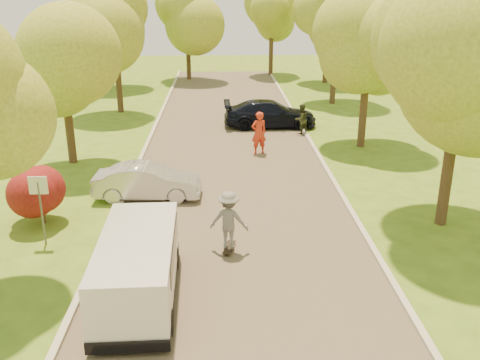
{
  "coord_description": "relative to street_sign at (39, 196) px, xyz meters",
  "views": [
    {
      "loc": [
        -0.43,
        -10.84,
        7.43
      ],
      "look_at": [
        0.2,
        5.87,
        1.3
      ],
      "focal_mm": 40.0,
      "sensor_mm": 36.0,
      "label": 1
    }
  ],
  "objects": [
    {
      "name": "tree_l_midb",
      "position": [
        -1.01,
        8.0,
        3.02
      ],
      "size": [
        4.3,
        4.2,
        6.62
      ],
      "color": "#382619",
      "rests_on": "ground"
    },
    {
      "name": "tree_r_midb",
      "position": [
        12.4,
        10.0,
        3.32
      ],
      "size": [
        4.51,
        4.4,
        7.01
      ],
      "color": "#382619",
      "rests_on": "ground"
    },
    {
      "name": "silver_sedan",
      "position": [
        2.67,
        3.61,
        -0.92
      ],
      "size": [
        3.94,
        1.47,
        1.29
      ],
      "primitive_type": "imported",
      "rotation": [
        0.0,
        0.0,
        1.54
      ],
      "color": "silver",
      "rests_on": "ground"
    },
    {
      "name": "tree_l_far",
      "position": [
        -0.59,
        18.0,
        3.9
      ],
      "size": [
        4.92,
        4.8,
        7.79
      ],
      "color": "#382619",
      "rests_on": "ground"
    },
    {
      "name": "curb_left",
      "position": [
        1.75,
        4.0,
        -1.5
      ],
      "size": [
        0.18,
        60.0,
        0.12
      ],
      "primitive_type": "cube",
      "color": "#B2AD9E",
      "rests_on": "ground"
    },
    {
      "name": "ground",
      "position": [
        5.8,
        -4.0,
        -1.56
      ],
      "size": [
        100.0,
        100.0,
        0.0
      ],
      "primitive_type": "plane",
      "color": "#426518",
      "rests_on": "ground"
    },
    {
      "name": "tree_bg_a",
      "position": [
        -2.98,
        26.0,
        3.75
      ],
      "size": [
        5.12,
        5.0,
        7.72
      ],
      "color": "#382619",
      "rests_on": "ground"
    },
    {
      "name": "road",
      "position": [
        5.8,
        4.0,
        -1.56
      ],
      "size": [
        8.0,
        60.0,
        0.01
      ],
      "primitive_type": "cube",
      "color": "#4C4438",
      "rests_on": "ground"
    },
    {
      "name": "tree_bg_c",
      "position": [
        3.01,
        30.0,
        3.46
      ],
      "size": [
        4.92,
        4.8,
        7.33
      ],
      "color": "#382619",
      "rests_on": "ground"
    },
    {
      "name": "dark_sedan",
      "position": [
        8.1,
        13.96,
        -0.83
      ],
      "size": [
        5.1,
        2.14,
        1.47
      ],
      "primitive_type": "imported",
      "rotation": [
        0.0,
        0.0,
        1.59
      ],
      "color": "black",
      "rests_on": "ground"
    },
    {
      "name": "tree_r_far",
      "position": [
        13.03,
        20.0,
        4.27
      ],
      "size": [
        5.33,
        5.2,
        8.34
      ],
      "color": "#382619",
      "rests_on": "ground"
    },
    {
      "name": "street_sign",
      "position": [
        0.0,
        0.0,
        0.0
      ],
      "size": [
        0.55,
        0.06,
        2.17
      ],
      "color": "#59595E",
      "rests_on": "ground"
    },
    {
      "name": "skateboarder",
      "position": [
        5.58,
        -0.66,
        -0.57
      ],
      "size": [
        1.24,
        0.87,
        1.76
      ],
      "primitive_type": "imported",
      "rotation": [
        0.0,
        0.0,
        2.94
      ],
      "color": "slate",
      "rests_on": "longboard"
    },
    {
      "name": "tree_r_mida",
      "position": [
        12.82,
        1.0,
        3.97
      ],
      "size": [
        5.13,
        5.0,
        7.95
      ],
      "color": "#382619",
      "rests_on": "ground"
    },
    {
      "name": "tree_bg_d",
      "position": [
        10.02,
        32.0,
        3.75
      ],
      "size": [
        5.12,
        5.0,
        7.72
      ],
      "color": "#382619",
      "rests_on": "ground"
    },
    {
      "name": "tree_bg_b",
      "position": [
        14.02,
        28.0,
        3.97
      ],
      "size": [
        5.12,
        5.0,
        7.95
      ],
      "color": "#382619",
      "rests_on": "ground"
    },
    {
      "name": "curb_right",
      "position": [
        9.85,
        4.0,
        -1.5
      ],
      "size": [
        0.18,
        60.0,
        0.12
      ],
      "primitive_type": "cube",
      "color": "#B2AD9E",
      "rests_on": "ground"
    },
    {
      "name": "longboard",
      "position": [
        5.58,
        -0.66,
        -1.47
      ],
      "size": [
        0.43,
        0.93,
        0.11
      ],
      "rotation": [
        0.0,
        0.0,
        2.94
      ],
      "color": "black",
      "rests_on": "ground"
    },
    {
      "name": "red_shrub",
      "position": [
        -0.5,
        1.5,
        -0.47
      ],
      "size": [
        1.7,
        1.7,
        1.95
      ],
      "color": "#382619",
      "rests_on": "ground"
    },
    {
      "name": "person_striped",
      "position": [
        7.13,
        8.96,
        -0.57
      ],
      "size": [
        0.84,
        0.68,
        2.0
      ],
      "primitive_type": "imported",
      "rotation": [
        0.0,
        0.0,
        3.46
      ],
      "color": "red",
      "rests_on": "ground"
    },
    {
      "name": "minivan",
      "position": [
        3.3,
        -3.16,
        -0.67
      ],
      "size": [
        1.92,
        4.62,
        1.7
      ],
      "rotation": [
        0.0,
        0.0,
        0.03
      ],
      "color": "silver",
      "rests_on": "ground"
    },
    {
      "name": "person_olive",
      "position": [
        9.6,
        12.38,
        -0.77
      ],
      "size": [
        0.97,
        0.92,
        1.58
      ],
      "primitive_type": "imported",
      "rotation": [
        0.0,
        0.0,
        3.7
      ],
      "color": "#2A301D",
      "rests_on": "ground"
    }
  ]
}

